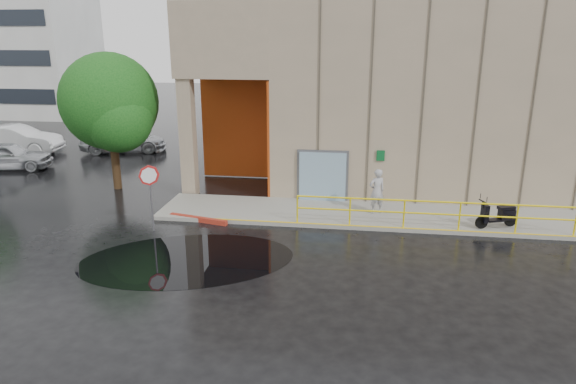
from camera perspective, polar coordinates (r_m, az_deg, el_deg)
name	(u,v)px	position (r m, az deg, el deg)	size (l,w,h in m)	color
ground	(301,263)	(15.90, 1.44, -7.85)	(120.00, 120.00, 0.00)	black
sidewalk	(419,217)	(20.11, 14.36, -2.74)	(20.00, 3.00, 0.15)	gray
building	(435,90)	(25.68, 16.03, 10.82)	(20.00, 10.17, 8.00)	gray
guardrail	(432,214)	(18.68, 15.67, -2.40)	(9.56, 0.06, 1.03)	yellow
distant_building	(13,26)	(51.65, -28.20, 15.99)	(12.00, 8.08, 15.00)	#BABAB6
person	(377,191)	(19.76, 9.83, 0.09)	(0.63, 0.42, 1.74)	#A2A1A6
scooter	(498,208)	(19.50, 22.32, -1.70)	(1.63, 1.00, 1.23)	black
stop_sign	(150,183)	(18.46, -15.11, 0.97)	(0.61, 0.46, 2.41)	slate
red_curb	(198,219)	(19.53, -9.95, -2.99)	(2.40, 0.18, 0.18)	#9F2A1B
puddle	(187,259)	(16.41, -11.12, -7.35)	(6.64, 4.08, 0.01)	black
car_a	(8,156)	(30.29, -28.67, 3.55)	(1.70, 4.23, 1.44)	silver
car_b	(17,140)	(34.28, -27.92, 5.17)	(1.74, 5.00, 1.65)	silver
car_c	(123,140)	(32.26, -17.85, 5.53)	(2.03, 4.98, 1.45)	#B7BAC0
tree_near	(112,106)	(23.76, -19.01, 9.05)	(4.21, 4.21, 6.05)	black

